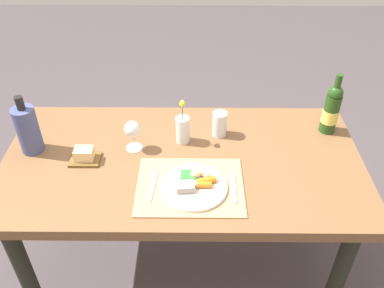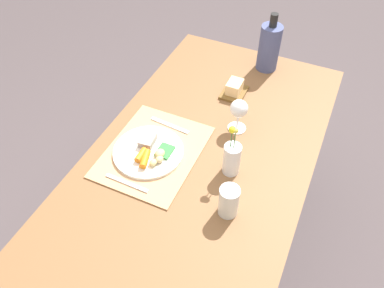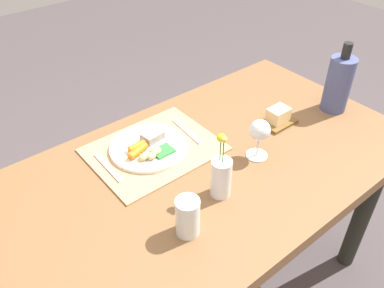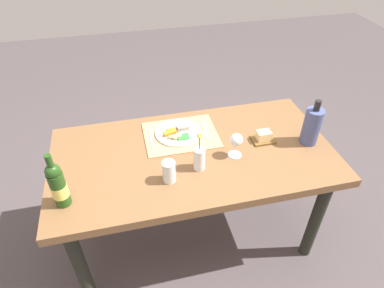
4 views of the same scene
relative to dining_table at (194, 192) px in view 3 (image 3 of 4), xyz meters
name	(u,v)px [view 3 (image 3 of 4)]	position (x,y,z in m)	size (l,w,h in m)	color
dining_table	(194,192)	(0.00, 0.00, 0.00)	(1.58, 0.82, 0.75)	brown
placemat	(154,149)	(0.04, -0.17, 0.10)	(0.43, 0.34, 0.01)	tan
dinner_plate	(148,147)	(0.05, -0.18, 0.11)	(0.27, 0.27, 0.04)	white
fork	(187,131)	(-0.11, -0.18, 0.10)	(0.02, 0.18, 0.01)	silver
knife	(108,168)	(0.21, -0.18, 0.10)	(0.01, 0.17, 0.01)	silver
butter_dish	(278,117)	(-0.42, -0.01, 0.12)	(0.13, 0.10, 0.06)	brown
flower_vase	(222,176)	(0.00, 0.13, 0.16)	(0.06, 0.06, 0.22)	silver
water_tumbler	(188,219)	(0.17, 0.18, 0.15)	(0.07, 0.07, 0.12)	silver
wine_glass	(260,132)	(-0.22, 0.07, 0.20)	(0.07, 0.07, 0.14)	white
cooler_bottle	(338,83)	(-0.67, 0.06, 0.21)	(0.10, 0.10, 0.28)	#465181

